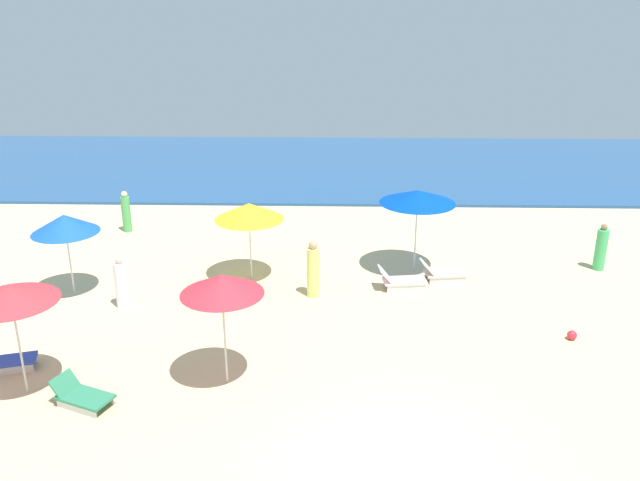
{
  "coord_description": "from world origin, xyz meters",
  "views": [
    {
      "loc": [
        -1.11,
        -10.14,
        8.52
      ],
      "look_at": [
        -1.6,
        9.81,
        1.0
      ],
      "focal_mm": 37.36,
      "sensor_mm": 36.0,
      "label": 1
    }
  ],
  "objects": [
    {
      "name": "ground_plane",
      "position": [
        0.0,
        0.0,
        0.0
      ],
      "size": [
        60.0,
        60.0,
        0.0
      ],
      "primitive_type": "plane",
      "color": "beige"
    },
    {
      "name": "ocean",
      "position": [
        0.0,
        23.28,
        0.06
      ],
      "size": [
        60.0,
        13.44,
        0.12
      ],
      "primitive_type": "cube",
      "color": "#255084",
      "rests_on": "ground_plane"
    },
    {
      "name": "umbrella_0",
      "position": [
        -8.06,
        2.59,
        2.44
      ],
      "size": [
        2.04,
        2.04,
        2.62
      ],
      "color": "silver",
      "rests_on": "ground_plane"
    },
    {
      "name": "lounge_chair_0_0",
      "position": [
        -9.0,
        3.45,
        0.27
      ],
      "size": [
        1.5,
        0.94,
        0.78
      ],
      "rotation": [
        0.0,
        0.0,
        1.86
      ],
      "color": "silver",
      "rests_on": "ground_plane"
    },
    {
      "name": "lounge_chair_0_1",
      "position": [
        -6.63,
        2.13,
        0.23
      ],
      "size": [
        1.46,
        1.1,
        0.61
      ],
      "rotation": [
        0.0,
        0.0,
        1.17
      ],
      "color": "silver",
      "rests_on": "ground_plane"
    },
    {
      "name": "umbrella_1",
      "position": [
        1.45,
        9.8,
        2.5
      ],
      "size": [
        2.39,
        2.39,
        2.71
      ],
      "color": "silver",
      "rests_on": "ground_plane"
    },
    {
      "name": "lounge_chair_1_0",
      "position": [
        2.22,
        9.03,
        0.26
      ],
      "size": [
        1.51,
        0.82,
        0.71
      ],
      "rotation": [
        0.0,
        0.0,
        1.71
      ],
      "color": "silver",
      "rests_on": "ground_plane"
    },
    {
      "name": "lounge_chair_1_1",
      "position": [
        0.89,
        8.38,
        0.27
      ],
      "size": [
        1.52,
        0.79,
        0.72
      ],
      "rotation": [
        0.0,
        0.0,
        1.69
      ],
      "color": "silver",
      "rests_on": "ground_plane"
    },
    {
      "name": "umbrella_3",
      "position": [
        -3.59,
        3.1,
        2.48
      ],
      "size": [
        1.87,
        1.87,
        2.71
      ],
      "color": "silver",
      "rests_on": "ground_plane"
    },
    {
      "name": "umbrella_4",
      "position": [
        -3.74,
        9.02,
        2.23
      ],
      "size": [
        2.12,
        2.12,
        2.49
      ],
      "color": "silver",
      "rests_on": "ground_plane"
    },
    {
      "name": "umbrella_5",
      "position": [
        -8.94,
        7.81,
        2.21
      ],
      "size": [
        1.94,
        1.94,
        2.48
      ],
      "color": "silver",
      "rests_on": "ground_plane"
    },
    {
      "name": "beachgoer_0",
      "position": [
        7.46,
        10.05,
        0.72
      ],
      "size": [
        0.52,
        0.52,
        1.56
      ],
      "rotation": [
        0.0,
        0.0,
        2.44
      ],
      "color": "#46B969",
      "rests_on": "ground_plane"
    },
    {
      "name": "beachgoer_1",
      "position": [
        -8.94,
        13.3,
        0.74
      ],
      "size": [
        0.38,
        0.38,
        1.57
      ],
      "rotation": [
        0.0,
        0.0,
        1.76
      ],
      "color": "#4EAE5B",
      "rests_on": "ground_plane"
    },
    {
      "name": "beachgoer_2",
      "position": [
        -7.17,
        6.94,
        0.71
      ],
      "size": [
        0.51,
        0.51,
        1.55
      ],
      "rotation": [
        0.0,
        0.0,
        5.8
      ],
      "color": "white",
      "rests_on": "ground_plane"
    },
    {
      "name": "beachgoer_3",
      "position": [
        -1.75,
        7.8,
        0.82
      ],
      "size": [
        0.42,
        0.42,
        1.75
      ],
      "rotation": [
        0.0,
        0.0,
        4.85
      ],
      "color": "#EBEA77",
      "rests_on": "ground_plane"
    },
    {
      "name": "beach_ball_0",
      "position": [
        5.07,
        5.32,
        0.13
      ],
      "size": [
        0.25,
        0.25,
        0.25
      ],
      "primitive_type": "sphere",
      "color": "red",
      "rests_on": "ground_plane"
    }
  ]
}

